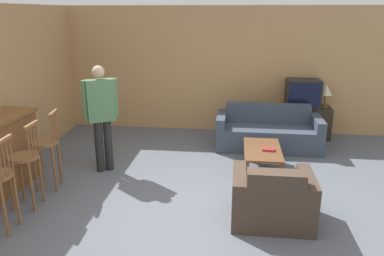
{
  "coord_description": "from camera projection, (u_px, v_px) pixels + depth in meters",
  "views": [
    {
      "loc": [
        0.47,
        -4.17,
        2.48
      ],
      "look_at": [
        -0.16,
        1.01,
        0.85
      ],
      "focal_mm": 35.0,
      "sensor_mm": 36.0,
      "label": 1
    }
  ],
  "objects": [
    {
      "name": "coffee_table",
      "position": [
        262.0,
        152.0,
        5.95
      ],
      "size": [
        0.58,
        1.06,
        0.4
      ],
      "color": "brown",
      "rests_on": "ground_plane"
    },
    {
      "name": "book_on_table",
      "position": [
        269.0,
        149.0,
        5.86
      ],
      "size": [
        0.2,
        0.16,
        0.03
      ],
      "color": "maroon",
      "rests_on": "coffee_table"
    },
    {
      "name": "tv_unit",
      "position": [
        300.0,
        122.0,
        7.64
      ],
      "size": [
        1.16,
        0.46,
        0.64
      ],
      "color": "#2D2319",
      "rests_on": "ground_plane"
    },
    {
      "name": "wall_left",
      "position": [
        9.0,
        88.0,
        6.0
      ],
      "size": [
        0.08,
        8.7,
        2.6
      ],
      "color": "tan",
      "rests_on": "ground_plane"
    },
    {
      "name": "armchair_near",
      "position": [
        272.0,
        200.0,
        4.54
      ],
      "size": [
        0.97,
        0.79,
        0.77
      ],
      "color": "#423328",
      "rests_on": "ground_plane"
    },
    {
      "name": "wall_back",
      "position": [
        215.0,
        70.0,
        7.86
      ],
      "size": [
        9.4,
        0.08,
        2.6
      ],
      "color": "tan",
      "rests_on": "ground_plane"
    },
    {
      "name": "tv",
      "position": [
        303.0,
        93.0,
        7.46
      ],
      "size": [
        0.66,
        0.46,
        0.55
      ],
      "color": "black",
      "rests_on": "tv_unit"
    },
    {
      "name": "couch_far",
      "position": [
        268.0,
        133.0,
        7.07
      ],
      "size": [
        1.93,
        0.83,
        0.79
      ],
      "color": "#384251",
      "rests_on": "ground_plane"
    },
    {
      "name": "table_lamp",
      "position": [
        326.0,
        91.0,
        7.39
      ],
      "size": [
        0.25,
        0.25,
        0.47
      ],
      "color": "brown",
      "rests_on": "tv_unit"
    },
    {
      "name": "person_by_window",
      "position": [
        101.0,
        113.0,
        5.83
      ],
      "size": [
        0.48,
        0.36,
        1.7
      ],
      "color": "black",
      "rests_on": "ground_plane"
    },
    {
      "name": "bar_chair_mid",
      "position": [
        25.0,
        164.0,
        4.81
      ],
      "size": [
        0.41,
        0.41,
        1.15
      ],
      "color": "brown",
      "rests_on": "ground_plane"
    },
    {
      "name": "ground_plane",
      "position": [
        195.0,
        216.0,
        4.74
      ],
      "size": [
        24.0,
        24.0,
        0.0
      ],
      "primitive_type": "plane",
      "color": "#565B66"
    },
    {
      "name": "bar_chair_far",
      "position": [
        47.0,
        148.0,
        5.34
      ],
      "size": [
        0.45,
        0.45,
        1.15
      ],
      "color": "brown",
      "rests_on": "ground_plane"
    }
  ]
}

